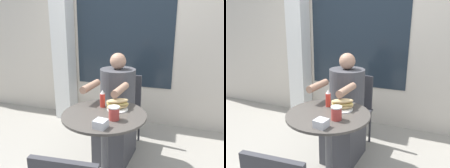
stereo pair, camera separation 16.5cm
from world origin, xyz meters
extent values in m
cube|color=beige|center=(0.00, 1.58, 1.40)|extent=(8.00, 0.08, 2.80)
cube|color=#1E2833|center=(-0.27, 1.53, 1.44)|extent=(1.45, 0.01, 1.75)
cube|color=silver|center=(-1.17, 1.39, 1.20)|extent=(0.26, 0.26, 2.40)
cylinder|color=#47423D|center=(0.00, 0.00, 0.75)|extent=(0.70, 0.70, 0.02)
cylinder|color=#515156|center=(0.00, 0.00, 0.38)|extent=(0.06, 0.06, 0.72)
cube|color=#333338|center=(-0.06, 0.81, 0.44)|extent=(0.40, 0.40, 0.02)
cube|color=#333338|center=(-0.05, 0.99, 0.66)|extent=(0.35, 0.06, 0.42)
cylinder|color=#333338|center=(0.09, 0.64, 0.21)|extent=(0.03, 0.03, 0.43)
cylinder|color=#333338|center=(-0.24, 0.66, 0.21)|extent=(0.03, 0.03, 0.43)
cylinder|color=#333338|center=(0.12, 0.97, 0.21)|extent=(0.03, 0.03, 0.43)
cylinder|color=#333338|center=(-0.21, 0.99, 0.21)|extent=(0.03, 0.03, 0.43)
cube|color=#424247|center=(-0.06, 0.52, 0.23)|extent=(0.39, 0.50, 0.45)
cylinder|color=#424247|center=(-0.06, 0.59, 0.73)|extent=(0.38, 0.38, 0.57)
sphere|color=tan|center=(-0.06, 0.59, 1.10)|extent=(0.17, 0.17, 0.17)
cylinder|color=tan|center=(0.07, 0.24, 0.90)|extent=(0.09, 0.31, 0.07)
cylinder|color=tan|center=(-0.23, 0.26, 0.90)|extent=(0.09, 0.31, 0.07)
cylinder|color=white|center=(0.08, 0.12, 0.76)|extent=(0.18, 0.18, 0.01)
ellipsoid|color=#DBB77A|center=(0.08, 0.12, 0.79)|extent=(0.20, 0.17, 0.04)
cube|color=#D6BC66|center=(0.08, 0.12, 0.81)|extent=(0.19, 0.16, 0.01)
ellipsoid|color=#DBB77A|center=(0.08, 0.12, 0.84)|extent=(0.20, 0.17, 0.04)
cylinder|color=#B73D38|center=(0.11, -0.09, 0.81)|extent=(0.08, 0.08, 0.10)
cylinder|color=white|center=(0.11, -0.09, 0.86)|extent=(0.09, 0.09, 0.01)
cube|color=silver|center=(0.06, -0.25, 0.79)|extent=(0.10, 0.10, 0.06)
cylinder|color=red|center=(-0.07, 0.14, 0.82)|extent=(0.05, 0.05, 0.12)
cone|color=white|center=(-0.07, 0.14, 0.90)|extent=(0.04, 0.04, 0.03)
camera|label=1|loc=(0.59, -1.58, 1.48)|focal=35.00mm
camera|label=2|loc=(0.74, -1.52, 1.48)|focal=35.00mm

